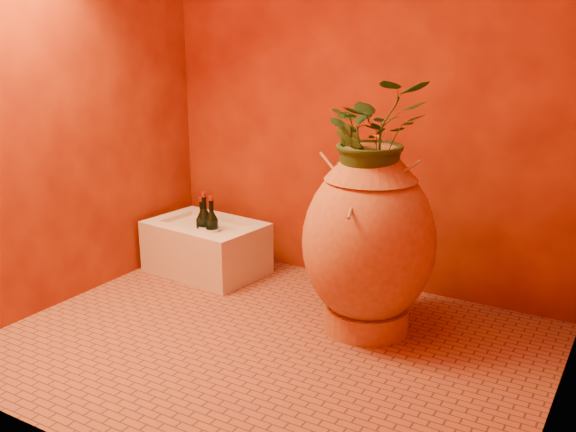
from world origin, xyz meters
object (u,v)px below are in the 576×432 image
Objects in this scene: wine_bottle_b at (205,228)px; wall_tap at (375,149)px; stone_basin at (206,248)px; wine_bottle_c at (202,230)px; wine_bottle_a at (212,231)px; amphora at (369,241)px.

wall_tap reaches higher than wine_bottle_b.
wine_bottle_c reaches higher than stone_basin.
wall_tap is at bearing 19.42° from wine_bottle_b.
stone_basin is 0.16m from wine_bottle_b.
wall_tap is (0.96, 0.33, 0.53)m from wine_bottle_c.
wine_bottle_b is (-0.06, 0.01, 0.01)m from wine_bottle_a.
wall_tap is (0.94, 0.33, 0.52)m from wine_bottle_b.
wine_bottle_a is at bearing -31.59° from stone_basin.
wine_bottle_c is at bearing 171.60° from amphora.
wall_tap reaches higher than wine_bottle_c.
stone_basin is at bearing 124.61° from wine_bottle_b.
wine_bottle_c is (-1.16, 0.17, -0.17)m from amphora.
wall_tap is at bearing 111.28° from amphora.
stone_basin is 0.15m from wine_bottle_c.
wine_bottle_b reaches higher than stone_basin.
amphora reaches higher than stone_basin.
wall_tap reaches higher than wine_bottle_a.
wine_bottle_b is at bearing 171.34° from amphora.
stone_basin is 1.21m from wall_tap.
wall_tap is (0.98, 0.28, 0.66)m from stone_basin.
amphora is at bearing -68.72° from wall_tap.
amphora is 1.16m from wine_bottle_b.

